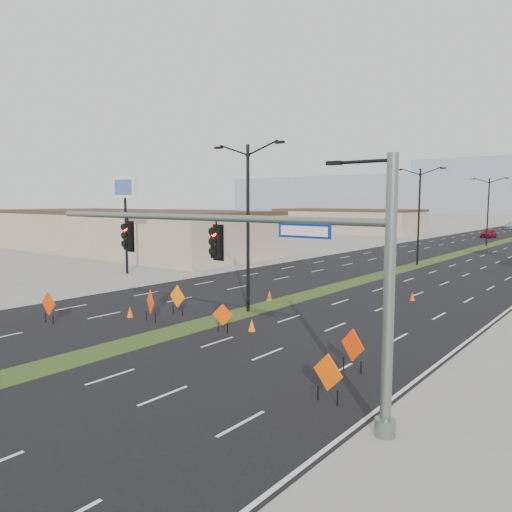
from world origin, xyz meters
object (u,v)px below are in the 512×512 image
Objects in this scene: car_left at (489,233)px; construction_sign_3 at (223,316)px; car_far at (511,226)px; construction_sign_4 at (328,374)px; construction_sign_0 at (49,305)px; pole_sign_west at (125,195)px; cone_3 at (269,296)px; streetlight_0 at (248,223)px; streetlight_1 at (419,213)px; streetlight_2 at (488,210)px; construction_sign_5 at (353,347)px; construction_sign_1 at (150,303)px; cone_1 at (252,325)px; cone_2 at (412,296)px; signal_mast at (257,258)px; construction_sign_2 at (177,298)px; cone_0 at (130,312)px.

car_left is 79.62m from construction_sign_3.
car_far is 3.05× the size of construction_sign_4.
pole_sign_west reaches higher than construction_sign_0.
construction_sign_0 reaches higher than cone_3.
car_far is at bearing 93.91° from streetlight_0.
streetlight_1 is 28.00m from streetlight_2.
pole_sign_west reaches higher than construction_sign_4.
construction_sign_0 is 17.02m from construction_sign_5.
construction_sign_1 is at bearing 176.79° from construction_sign_4.
cone_1 is (3.01, -31.40, -5.09)m from streetlight_1.
construction_sign_0 is at bearing -126.84° from streetlight_0.
construction_sign_5 is at bearing -40.20° from cone_3.
construction_sign_1 is 17.45m from cone_2.
construction_sign_0 is 9.83m from construction_sign_3.
pole_sign_west is at bearing 150.59° from signal_mast.
car_left reaches higher than cone_3.
cone_2 is (9.28, 12.73, -0.75)m from construction_sign_2.
streetlight_0 is 6.08m from construction_sign_2.
car_far is at bearing 97.63° from signal_mast.
construction_sign_5 is at bearing -80.84° from streetlight_2.
construction_sign_5 is (7.96, -1.25, 0.16)m from construction_sign_3.
cone_2 is at bearing -81.54° from car_far.
streetlight_1 is at bearing 95.48° from cone_1.
cone_3 is at bearing 103.79° from construction_sign_1.
cone_0 is (3.09, -115.31, -0.43)m from car_far.
car_left is 7.85× the size of cone_2.
construction_sign_5 is at bearing -77.38° from cone_2.
construction_sign_0 reaches higher than car_far.
construction_sign_4 is at bearing -77.41° from car_left.
car_left is 6.93× the size of cone_3.
streetlight_1 is 32.88m from construction_sign_3.
streetlight_0 is 15.41× the size of cone_1.
car_left is 81.85m from construction_sign_5.
construction_sign_4 is at bearing -35.93° from cone_1.
cone_0 is 1.06× the size of cone_2.
streetlight_1 reaches higher than cone_0.
signal_mast is at bearing -86.30° from construction_sign_5.
streetlight_2 is 53.97m from pole_sign_west.
streetlight_0 is at bearing -124.56° from cone_2.
cone_1 is at bearing -24.13° from pole_sign_west.
streetlight_1 is 15.73× the size of cone_0.
construction_sign_1 is 8.99m from cone_3.
streetlight_0 is at bearing -90.00° from streetlight_2.
cone_0 is 18.47m from cone_2.
car_left is 2.62× the size of construction_sign_1.
construction_sign_2 is (4.79, -113.19, 0.30)m from car_far.
cone_3 reaches higher than cone_1.
signal_mast reaches higher than cone_3.
pole_sign_west is (-21.97, 8.91, 6.91)m from cone_1.
cone_0 is at bearing -87.68° from car_left.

